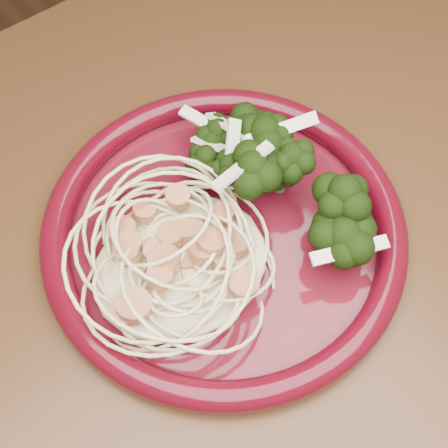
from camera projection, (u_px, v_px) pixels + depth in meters
The scene contains 6 objects.
dining_table at pixel (305, 327), 0.57m from camera, with size 1.20×0.80×0.75m.
dinner_plate at pixel (224, 230), 0.49m from camera, with size 0.31×0.31×0.02m.
spaghetti_pile at pixel (180, 258), 0.47m from camera, with size 0.14×0.12×0.03m, color beige.
scallop_cluster at pixel (176, 234), 0.44m from camera, with size 0.12×0.12×0.04m, color tan, non-canonical shape.
broccoli_pile at pixel (275, 174), 0.49m from camera, with size 0.10×0.16×0.05m, color black.
onion_garnish at pixel (279, 148), 0.46m from camera, with size 0.07×0.10×0.05m, color beige, non-canonical shape.
Camera 1 is at (-0.19, -0.12, 1.18)m, focal length 50.00 mm.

